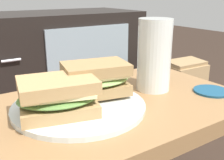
% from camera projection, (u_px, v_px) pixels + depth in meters
% --- Properties ---
extents(side_table, '(0.56, 0.36, 0.46)m').
position_uv_depth(side_table, '(116.00, 139.00, 0.60)').
color(side_table, olive).
rests_on(side_table, ground).
extents(tv_cabinet, '(0.96, 0.46, 0.58)m').
position_uv_depth(tv_cabinet, '(52.00, 66.00, 1.49)').
color(tv_cabinet, black).
rests_on(tv_cabinet, ground).
extents(plate, '(0.27, 0.27, 0.01)m').
position_uv_depth(plate, '(79.00, 106.00, 0.54)').
color(plate, silver).
rests_on(plate, side_table).
extents(sandwich_front, '(0.17, 0.14, 0.07)m').
position_uv_depth(sandwich_front, '(58.00, 96.00, 0.49)').
color(sandwich_front, tan).
rests_on(sandwich_front, plate).
extents(sandwich_back, '(0.16, 0.12, 0.07)m').
position_uv_depth(sandwich_back, '(96.00, 79.00, 0.57)').
color(sandwich_back, '#9E7A4C').
rests_on(sandwich_back, plate).
extents(beer_glass, '(0.08, 0.08, 0.17)m').
position_uv_depth(beer_glass, '(154.00, 56.00, 0.62)').
color(beer_glass, silver).
rests_on(beer_glass, side_table).
extents(coaster, '(0.08, 0.08, 0.01)m').
position_uv_depth(coaster, '(211.00, 91.00, 0.63)').
color(coaster, navy).
rests_on(coaster, side_table).
extents(paper_bag, '(0.21, 0.15, 0.35)m').
position_uv_depth(paper_bag, '(183.00, 93.00, 1.42)').
color(paper_bag, tan).
rests_on(paper_bag, ground).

